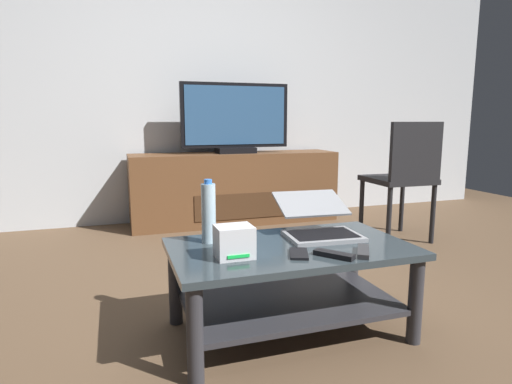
{
  "coord_description": "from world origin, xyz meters",
  "views": [
    {
      "loc": [
        -0.72,
        -1.83,
        0.92
      ],
      "look_at": [
        -0.01,
        0.3,
        0.55
      ],
      "focal_mm": 30.15,
      "sensor_mm": 36.0,
      "label": 1
    }
  ],
  "objects_px": {
    "dining_chair": "(404,174)",
    "router_box": "(234,242)",
    "media_cabinet": "(235,188)",
    "laptop": "(318,222)",
    "television": "(235,120)",
    "cell_phone": "(299,254)",
    "coffee_table": "(290,273)",
    "soundbar_remote": "(363,251)",
    "tv_remote": "(334,255)",
    "water_bottle_near": "(209,213)"
  },
  "relations": [
    {
      "from": "dining_chair",
      "to": "router_box",
      "type": "height_order",
      "value": "dining_chair"
    },
    {
      "from": "media_cabinet",
      "to": "laptop",
      "type": "height_order",
      "value": "media_cabinet"
    },
    {
      "from": "media_cabinet",
      "to": "dining_chair",
      "type": "distance_m",
      "value": 1.46
    },
    {
      "from": "router_box",
      "to": "television",
      "type": "bearing_deg",
      "value": 74.07
    },
    {
      "from": "television",
      "to": "cell_phone",
      "type": "bearing_deg",
      "value": -99.31
    },
    {
      "from": "television",
      "to": "cell_phone",
      "type": "height_order",
      "value": "television"
    },
    {
      "from": "coffee_table",
      "to": "television",
      "type": "xyz_separation_m",
      "value": [
        0.34,
        2.05,
        0.65
      ]
    },
    {
      "from": "media_cabinet",
      "to": "soundbar_remote",
      "type": "height_order",
      "value": "media_cabinet"
    },
    {
      "from": "tv_remote",
      "to": "soundbar_remote",
      "type": "height_order",
      "value": "same"
    },
    {
      "from": "tv_remote",
      "to": "soundbar_remote",
      "type": "xyz_separation_m",
      "value": [
        0.13,
        -0.0,
        0.0
      ]
    },
    {
      "from": "coffee_table",
      "to": "soundbar_remote",
      "type": "height_order",
      "value": "soundbar_remote"
    },
    {
      "from": "coffee_table",
      "to": "router_box",
      "type": "distance_m",
      "value": 0.34
    },
    {
      "from": "coffee_table",
      "to": "media_cabinet",
      "type": "xyz_separation_m",
      "value": [
        0.34,
        2.07,
        0.04
      ]
    },
    {
      "from": "router_box",
      "to": "soundbar_remote",
      "type": "distance_m",
      "value": 0.52
    },
    {
      "from": "laptop",
      "to": "media_cabinet",
      "type": "bearing_deg",
      "value": 85.63
    },
    {
      "from": "dining_chair",
      "to": "water_bottle_near",
      "type": "xyz_separation_m",
      "value": [
        -1.69,
        -0.9,
        0.0
      ]
    },
    {
      "from": "coffee_table",
      "to": "tv_remote",
      "type": "height_order",
      "value": "tv_remote"
    },
    {
      "from": "media_cabinet",
      "to": "router_box",
      "type": "bearing_deg",
      "value": -105.78
    },
    {
      "from": "coffee_table",
      "to": "dining_chair",
      "type": "distance_m",
      "value": 1.75
    },
    {
      "from": "media_cabinet",
      "to": "laptop",
      "type": "bearing_deg",
      "value": -94.37
    },
    {
      "from": "cell_phone",
      "to": "tv_remote",
      "type": "height_order",
      "value": "tv_remote"
    },
    {
      "from": "soundbar_remote",
      "to": "cell_phone",
      "type": "bearing_deg",
      "value": -163.17
    },
    {
      "from": "coffee_table",
      "to": "soundbar_remote",
      "type": "xyz_separation_m",
      "value": [
        0.23,
        -0.2,
        0.13
      ]
    },
    {
      "from": "cell_phone",
      "to": "soundbar_remote",
      "type": "relative_size",
      "value": 0.88
    },
    {
      "from": "laptop",
      "to": "tv_remote",
      "type": "xyz_separation_m",
      "value": [
        -0.09,
        -0.33,
        -0.05
      ]
    },
    {
      "from": "water_bottle_near",
      "to": "cell_phone",
      "type": "xyz_separation_m",
      "value": [
        0.3,
        -0.29,
        -0.13
      ]
    },
    {
      "from": "soundbar_remote",
      "to": "television",
      "type": "bearing_deg",
      "value": 119.61
    },
    {
      "from": "water_bottle_near",
      "to": "soundbar_remote",
      "type": "xyz_separation_m",
      "value": [
        0.55,
        -0.36,
        -0.12
      ]
    },
    {
      "from": "router_box",
      "to": "soundbar_remote",
      "type": "relative_size",
      "value": 0.89
    },
    {
      "from": "router_box",
      "to": "cell_phone",
      "type": "xyz_separation_m",
      "value": [
        0.25,
        -0.05,
        -0.06
      ]
    },
    {
      "from": "media_cabinet",
      "to": "television",
      "type": "bearing_deg",
      "value": -90.0
    },
    {
      "from": "media_cabinet",
      "to": "soundbar_remote",
      "type": "distance_m",
      "value": 2.28
    },
    {
      "from": "coffee_table",
      "to": "tv_remote",
      "type": "bearing_deg",
      "value": -63.93
    },
    {
      "from": "dining_chair",
      "to": "laptop",
      "type": "height_order",
      "value": "dining_chair"
    },
    {
      "from": "coffee_table",
      "to": "router_box",
      "type": "relative_size",
      "value": 7.09
    },
    {
      "from": "router_box",
      "to": "tv_remote",
      "type": "height_order",
      "value": "router_box"
    },
    {
      "from": "dining_chair",
      "to": "tv_remote",
      "type": "distance_m",
      "value": 1.8
    },
    {
      "from": "coffee_table",
      "to": "tv_remote",
      "type": "distance_m",
      "value": 0.26
    },
    {
      "from": "media_cabinet",
      "to": "dining_chair",
      "type": "relative_size",
      "value": 2.03
    },
    {
      "from": "media_cabinet",
      "to": "water_bottle_near",
      "type": "height_order",
      "value": "water_bottle_near"
    },
    {
      "from": "coffee_table",
      "to": "cell_phone",
      "type": "height_order",
      "value": "cell_phone"
    },
    {
      "from": "router_box",
      "to": "tv_remote",
      "type": "relative_size",
      "value": 0.89
    },
    {
      "from": "router_box",
      "to": "cell_phone",
      "type": "height_order",
      "value": "router_box"
    },
    {
      "from": "dining_chair",
      "to": "tv_remote",
      "type": "bearing_deg",
      "value": -135.36
    },
    {
      "from": "television",
      "to": "laptop",
      "type": "bearing_deg",
      "value": -94.42
    },
    {
      "from": "laptop",
      "to": "water_bottle_near",
      "type": "distance_m",
      "value": 0.51
    },
    {
      "from": "dining_chair",
      "to": "water_bottle_near",
      "type": "relative_size",
      "value": 3.28
    },
    {
      "from": "dining_chair",
      "to": "television",
      "type": "bearing_deg",
      "value": 136.17
    },
    {
      "from": "water_bottle_near",
      "to": "tv_remote",
      "type": "bearing_deg",
      "value": -40.5
    },
    {
      "from": "coffee_table",
      "to": "soundbar_remote",
      "type": "bearing_deg",
      "value": -41.31
    }
  ]
}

